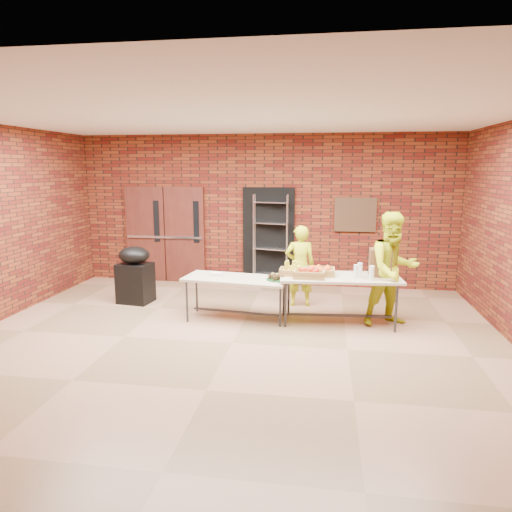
{
  "coord_description": "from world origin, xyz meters",
  "views": [
    {
      "loc": [
        1.28,
        -6.13,
        2.5
      ],
      "look_at": [
        0.14,
        1.4,
        1.02
      ],
      "focal_mm": 32.0,
      "sensor_mm": 36.0,
      "label": 1
    }
  ],
  "objects_px": {
    "table_right": "(340,280)",
    "covered_grill": "(135,275)",
    "table_left": "(236,281)",
    "coffee_dispenser": "(380,262)",
    "wire_rack": "(270,241)",
    "volunteer_woman": "(300,266)",
    "volunteer_man": "(393,269)"
  },
  "relations": [
    {
      "from": "table_right",
      "to": "covered_grill",
      "type": "relative_size",
      "value": 1.84
    },
    {
      "from": "table_left",
      "to": "coffee_dispenser",
      "type": "height_order",
      "value": "coffee_dispenser"
    },
    {
      "from": "wire_rack",
      "to": "volunteer_woman",
      "type": "height_order",
      "value": "wire_rack"
    },
    {
      "from": "coffee_dispenser",
      "to": "wire_rack",
      "type": "bearing_deg",
      "value": 134.52
    },
    {
      "from": "coffee_dispenser",
      "to": "covered_grill",
      "type": "xyz_separation_m",
      "value": [
        -4.39,
        0.49,
        -0.47
      ]
    },
    {
      "from": "covered_grill",
      "to": "volunteer_man",
      "type": "distance_m",
      "value": 4.63
    },
    {
      "from": "table_left",
      "to": "volunteer_man",
      "type": "bearing_deg",
      "value": 9.71
    },
    {
      "from": "table_left",
      "to": "volunteer_woman",
      "type": "bearing_deg",
      "value": 49.88
    },
    {
      "from": "coffee_dispenser",
      "to": "volunteer_man",
      "type": "relative_size",
      "value": 0.24
    },
    {
      "from": "wire_rack",
      "to": "covered_grill",
      "type": "relative_size",
      "value": 1.84
    },
    {
      "from": "volunteer_man",
      "to": "table_left",
      "type": "bearing_deg",
      "value": 159.58
    },
    {
      "from": "covered_grill",
      "to": "volunteer_man",
      "type": "xyz_separation_m",
      "value": [
        4.58,
        -0.55,
        0.38
      ]
    },
    {
      "from": "wire_rack",
      "to": "covered_grill",
      "type": "xyz_separation_m",
      "value": [
        -2.37,
        -1.57,
        -0.45
      ]
    },
    {
      "from": "coffee_dispenser",
      "to": "volunteer_man",
      "type": "height_order",
      "value": "volunteer_man"
    },
    {
      "from": "volunteer_man",
      "to": "wire_rack",
      "type": "bearing_deg",
      "value": 113.41
    },
    {
      "from": "table_left",
      "to": "table_right",
      "type": "height_order",
      "value": "table_right"
    },
    {
      "from": "covered_grill",
      "to": "coffee_dispenser",
      "type": "bearing_deg",
      "value": 1.37
    },
    {
      "from": "covered_grill",
      "to": "volunteer_woman",
      "type": "xyz_separation_m",
      "value": [
        3.06,
        0.26,
        0.21
      ]
    },
    {
      "from": "table_right",
      "to": "coffee_dispenser",
      "type": "distance_m",
      "value": 0.71
    },
    {
      "from": "table_right",
      "to": "covered_grill",
      "type": "distance_m",
      "value": 3.81
    },
    {
      "from": "wire_rack",
      "to": "volunteer_woman",
      "type": "relative_size",
      "value": 1.32
    },
    {
      "from": "coffee_dispenser",
      "to": "volunteer_man",
      "type": "xyz_separation_m",
      "value": [
        0.19,
        -0.07,
        -0.09
      ]
    },
    {
      "from": "volunteer_man",
      "to": "table_right",
      "type": "bearing_deg",
      "value": 161.7
    },
    {
      "from": "table_right",
      "to": "volunteer_woman",
      "type": "xyz_separation_m",
      "value": [
        -0.69,
        0.88,
        0.02
      ]
    },
    {
      "from": "volunteer_woman",
      "to": "table_left",
      "type": "bearing_deg",
      "value": 35.14
    },
    {
      "from": "covered_grill",
      "to": "volunteer_man",
      "type": "relative_size",
      "value": 0.58
    },
    {
      "from": "wire_rack",
      "to": "table_right",
      "type": "distance_m",
      "value": 2.61
    },
    {
      "from": "table_left",
      "to": "table_right",
      "type": "bearing_deg",
      "value": 8.68
    },
    {
      "from": "table_right",
      "to": "volunteer_man",
      "type": "distance_m",
      "value": 0.85
    },
    {
      "from": "coffee_dispenser",
      "to": "covered_grill",
      "type": "distance_m",
      "value": 4.44
    },
    {
      "from": "table_left",
      "to": "wire_rack",
      "type": "bearing_deg",
      "value": 89.53
    },
    {
      "from": "table_right",
      "to": "table_left",
      "type": "bearing_deg",
      "value": 177.42
    }
  ]
}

